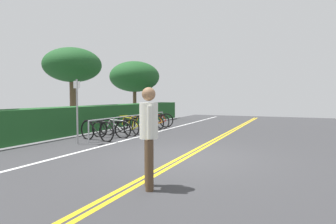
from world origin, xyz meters
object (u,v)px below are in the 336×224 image
bicycle_7 (157,120)px  tree_far_right (135,77)px  bike_rack (134,119)px  bicycle_4 (138,124)px  bicycle_0 (97,131)px  bicycle_5 (147,123)px  bicycle_6 (152,121)px  bicycle_2 (119,127)px  tree_mid (72,66)px  pedestrian (149,130)px  sign_post_near (77,105)px  bicycle_1 (111,129)px  bicycle_3 (130,125)px

bicycle_7 → tree_far_right: 6.49m
bike_rack → bicycle_4: bearing=0.8°
bicycle_7 → bicycle_0: bearing=-179.5°
bicycle_5 → bicycle_6: 0.71m
bicycle_2 → tree_mid: 5.71m
bicycle_4 → tree_far_right: bearing=31.3°
pedestrian → sign_post_near: 5.42m
bicycle_2 → bicycle_7: bearing=1.2°
bicycle_1 → sign_post_near: (-1.72, 0.15, 0.98)m
sign_post_near → tree_far_right: size_ratio=0.53×
bicycle_4 → bicycle_6: size_ratio=0.99×
bicycle_4 → bicycle_1: bearing=-179.2°
bike_rack → bicycle_2: bike_rack is taller
bicycle_6 → tree_mid: tree_mid is taller
tree_mid → tree_far_right: tree_mid is taller
bicycle_6 → bicycle_5: bearing=-176.8°
bicycle_5 → bicycle_1: bearing=179.7°
bicycle_0 → bicycle_4: 2.99m
bike_rack → bicycle_5: bike_rack is taller
bicycle_5 → bicycle_7: bearing=4.6°
bicycle_0 → bicycle_6: bicycle_0 is taller
bicycle_1 → bicycle_4: bicycle_4 is taller
bike_rack → pedestrian: size_ratio=3.50×
tree_mid → bicycle_3: bearing=-108.9°
bicycle_3 → bicycle_2: bearing=175.7°
bicycle_0 → bicycle_4: (2.99, -0.02, -0.01)m
bicycle_1 → bicycle_6: bicycle_6 is taller
bicycle_7 → bicycle_4: bearing=-178.3°
bicycle_0 → tree_far_right: bearing=22.6°
tree_mid → tree_far_right: (5.90, -0.37, -0.24)m
bicycle_0 → bicycle_5: (3.72, -0.07, -0.02)m
bicycle_1 → bicycle_3: size_ratio=0.98×
bike_rack → bicycle_3: bearing=-171.7°
bike_rack → bicycle_3: size_ratio=3.57×
bicycle_5 → tree_mid: (-0.06, 4.41, 2.89)m
sign_post_near → tree_far_right: 11.29m
bicycle_4 → bicycle_7: 2.14m
bicycle_3 → tree_mid: tree_mid is taller
bicycle_7 → tree_far_right: tree_far_right is taller
pedestrian → sign_post_near: bearing=53.6°
pedestrian → tree_far_right: tree_far_right is taller
bicycle_0 → bicycle_1: bicycle_0 is taller
bicycle_6 → pedestrian: 9.56m
bike_rack → tree_mid: size_ratio=1.47×
bike_rack → bicycle_2: (-1.15, -0.01, -0.24)m
bicycle_2 → tree_mid: (2.25, 4.38, 2.89)m
bicycle_3 → bicycle_5: (1.57, 0.02, -0.03)m
bicycle_5 → tree_far_right: 7.59m
bicycle_0 → sign_post_near: size_ratio=0.80×
bicycle_2 → pedestrian: pedestrian is taller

